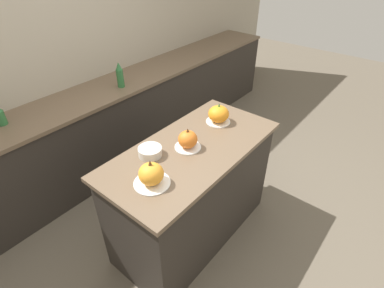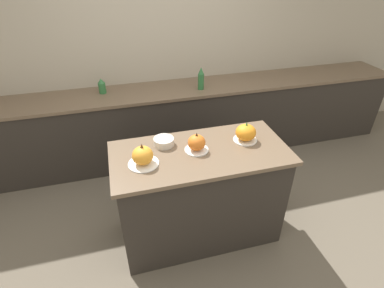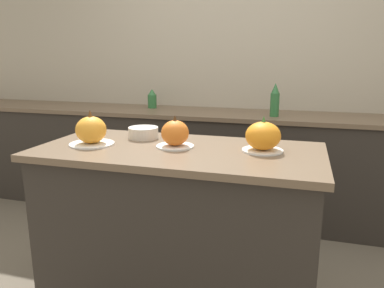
# 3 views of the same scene
# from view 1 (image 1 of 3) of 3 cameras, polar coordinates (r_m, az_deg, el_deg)

# --- Properties ---
(ground_plane) EXTENTS (12.00, 12.00, 0.00)m
(ground_plane) POSITION_cam_1_polar(r_m,az_deg,el_deg) (2.88, 0.11, -16.04)
(ground_plane) COLOR #665B4C
(wall_back) EXTENTS (8.00, 0.06, 2.50)m
(wall_back) POSITION_cam_1_polar(r_m,az_deg,el_deg) (3.33, -24.15, 14.77)
(wall_back) COLOR #B2A893
(wall_back) RESTS_ON ground_plane
(kitchen_island) EXTENTS (1.46, 0.70, 0.95)m
(kitchen_island) POSITION_cam_1_polar(r_m,az_deg,el_deg) (2.53, 0.13, -9.29)
(kitchen_island) COLOR #2D2823
(kitchen_island) RESTS_ON ground_plane
(back_counter) EXTENTS (6.00, 0.60, 0.93)m
(back_counter) POSITION_cam_1_polar(r_m,az_deg,el_deg) (3.39, -18.26, 1.49)
(back_counter) COLOR #2D2823
(back_counter) RESTS_ON ground_plane
(pumpkin_cake_left) EXTENTS (0.24, 0.24, 0.19)m
(pumpkin_cake_left) POSITION_cam_1_polar(r_m,az_deg,el_deg) (1.89, -7.77, -5.82)
(pumpkin_cake_left) COLOR white
(pumpkin_cake_left) RESTS_ON kitchen_island
(pumpkin_cake_center) EXTENTS (0.20, 0.20, 0.17)m
(pumpkin_cake_center) POSITION_cam_1_polar(r_m,az_deg,el_deg) (2.19, -0.81, 0.76)
(pumpkin_cake_center) COLOR white
(pumpkin_cake_center) RESTS_ON kitchen_island
(pumpkin_cake_right) EXTENTS (0.20, 0.20, 0.18)m
(pumpkin_cake_right) POSITION_cam_1_polar(r_m,az_deg,el_deg) (2.51, 5.08, 5.63)
(pumpkin_cake_right) COLOR white
(pumpkin_cake_right) RESTS_ON kitchen_island
(bottle_tall) EXTENTS (0.07, 0.07, 0.27)m
(bottle_tall) POSITION_cam_1_polar(r_m,az_deg,el_deg) (3.24, -13.58, 12.62)
(bottle_tall) COLOR #2D6B38
(bottle_tall) RESTS_ON back_counter
(mixing_bowl) EXTENTS (0.17, 0.17, 0.06)m
(mixing_bowl) POSITION_cam_1_polar(r_m,az_deg,el_deg) (2.15, -7.98, -1.44)
(mixing_bowl) COLOR beige
(mixing_bowl) RESTS_ON kitchen_island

